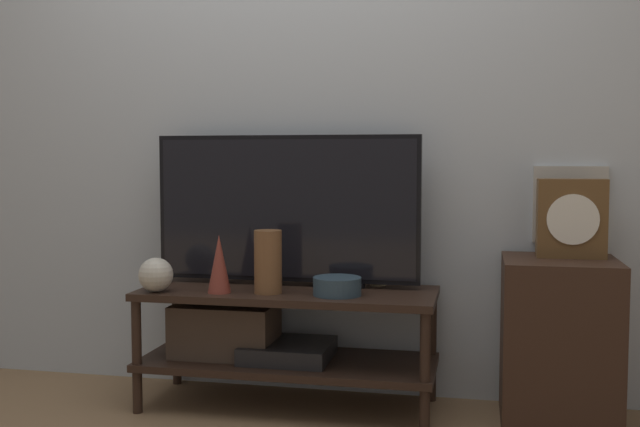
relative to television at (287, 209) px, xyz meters
The scene contains 10 objects.
wall_back 0.56m from the television, 79.46° to the left, with size 6.40×0.08×2.70m.
media_console 0.53m from the television, 122.22° to the right, with size 1.22×0.47×0.49m.
television is the anchor object (origin of this frame).
vase_wide_bowl 0.43m from the television, 35.70° to the right, with size 0.19×0.19×0.07m.
vase_round_glass 0.61m from the television, 151.29° to the right, with size 0.14×0.14×0.14m.
vase_slim_bronze 0.38m from the television, 134.71° to the right, with size 0.10×0.10×0.24m.
vase_tall_ceramic 0.28m from the television, 98.15° to the right, with size 0.11×0.11×0.25m.
candle_jar 0.48m from the television, 12.08° to the left, with size 0.07×0.07×0.10m.
side_table 1.22m from the television, ahead, with size 0.43×0.43×0.65m.
mantel_clock 1.16m from the television, ahead, with size 0.26×0.11×0.31m.
Camera 1 is at (0.77, -2.70, 1.04)m, focal length 42.00 mm.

